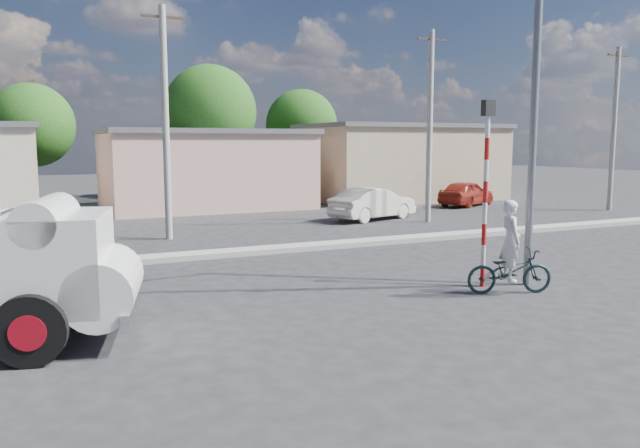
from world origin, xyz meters
name	(u,v)px	position (x,y,z in m)	size (l,w,h in m)	color
ground_plane	(403,318)	(0.00, 0.00, 0.00)	(120.00, 120.00, 0.00)	#242427
median	(261,250)	(0.00, 8.00, 0.08)	(40.00, 0.80, 0.16)	#99968E
bicycle	(509,271)	(3.29, 0.70, 0.51)	(0.68, 1.95, 1.02)	black
cyclist	(510,254)	(3.29, 0.70, 0.91)	(0.67, 0.44, 1.82)	silver
car_cream	(373,204)	(7.32, 13.77, 0.70)	(1.49, 4.27, 1.41)	silver
car_red	(466,193)	(14.87, 16.81, 0.68)	(1.61, 3.99, 1.36)	maroon
traffic_pole	(486,177)	(3.20, 1.50, 2.59)	(0.28, 0.18, 4.36)	red
streetlight	(530,74)	(4.14, 1.20, 4.96)	(2.34, 0.22, 9.00)	slate
building_row	(188,167)	(1.10, 22.00, 2.13)	(37.80, 7.30, 4.44)	beige
tree_row	(102,117)	(-2.27, 28.62, 4.83)	(34.13, 7.32, 8.10)	#38281E
utility_poles	(305,124)	(3.25, 12.00, 4.07)	(35.40, 0.24, 8.00)	#99968E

